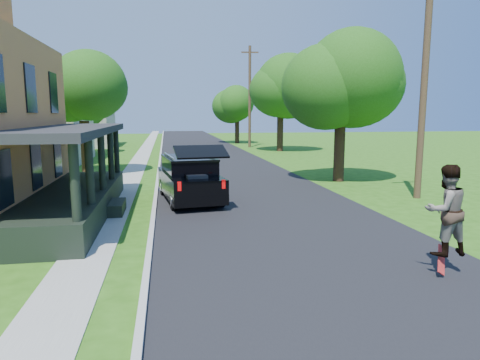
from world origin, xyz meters
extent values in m
plane|color=#295711|center=(0.00, 0.00, 0.00)|extent=(140.00, 140.00, 0.00)
cube|color=black|center=(0.00, 20.00, 0.00)|extent=(8.00, 120.00, 0.02)
cube|color=#B0B0AA|center=(-4.05, 20.00, 0.00)|extent=(0.15, 120.00, 0.12)
cube|color=gray|center=(-5.60, 20.00, 0.00)|extent=(1.30, 120.00, 0.03)
cube|color=black|center=(-6.80, 6.00, 0.45)|extent=(2.40, 10.00, 0.90)
cube|color=black|center=(-6.80, 6.00, 3.00)|extent=(2.60, 10.30, 0.25)
cube|color=#A8A295|center=(-13.50, 24.00, 2.50)|extent=(8.00, 8.00, 5.00)
pyramid|color=black|center=(-13.50, 24.00, 7.20)|extent=(12.78, 12.78, 2.20)
cube|color=#A8A295|center=(-13.50, 40.00, 2.50)|extent=(8.00, 8.00, 5.00)
pyramid|color=black|center=(-13.50, 40.00, 7.20)|extent=(12.78, 12.78, 2.20)
cube|color=black|center=(-2.63, 7.87, 0.71)|extent=(2.61, 5.02, 0.93)
cube|color=black|center=(-2.65, 8.03, 1.45)|extent=(2.22, 3.19, 0.60)
cube|color=black|center=(-2.65, 8.03, 1.78)|extent=(2.27, 3.29, 0.09)
cube|color=black|center=(-2.33, 5.54, 2.24)|extent=(1.97, 1.22, 0.42)
cube|color=#38383D|center=(-2.44, 6.44, 1.04)|extent=(0.84, 0.75, 0.49)
cube|color=#BBBCC0|center=(-3.45, 7.93, 1.88)|extent=(0.40, 2.63, 0.07)
cube|color=#BBBCC0|center=(-1.85, 8.13, 1.88)|extent=(0.40, 2.63, 0.07)
cube|color=#990505|center=(-3.13, 5.41, 1.04)|extent=(0.14, 0.08, 0.33)
cube|color=#990505|center=(-1.52, 5.61, 1.04)|extent=(0.14, 0.08, 0.33)
cylinder|color=black|center=(-3.70, 9.33, 0.37)|extent=(0.35, 0.77, 0.74)
cylinder|color=black|center=(-1.96, 9.55, 0.37)|extent=(0.35, 0.77, 0.74)
cylinder|color=black|center=(-3.30, 6.18, 0.37)|extent=(0.35, 0.77, 0.74)
cylinder|color=black|center=(-1.56, 6.41, 0.37)|extent=(0.35, 0.77, 0.74)
imported|color=black|center=(2.50, -1.30, 1.47)|extent=(1.04, 0.83, 2.03)
cube|color=#A1110D|center=(2.44, -1.38, 0.36)|extent=(0.46, 0.48, 0.60)
cylinder|color=black|center=(-8.30, 17.08, 1.57)|extent=(0.63, 0.63, 3.15)
sphere|color=#2B6F1D|center=(-8.30, 17.08, 4.62)|extent=(5.02, 5.02, 4.42)
sphere|color=#2B6F1D|center=(-7.95, 16.73, 5.61)|extent=(4.35, 4.35, 3.83)
sphere|color=#2B6F1D|center=(-8.73, 17.55, 5.12)|extent=(4.46, 4.46, 3.93)
cylinder|color=black|center=(-10.66, 30.42, 1.47)|extent=(0.70, 0.70, 2.94)
sphere|color=#2B6F1D|center=(-10.66, 30.42, 4.56)|extent=(6.44, 6.44, 4.86)
sphere|color=#2B6F1D|center=(-10.20, 30.32, 5.64)|extent=(5.58, 5.58, 4.21)
sphere|color=#2B6F1D|center=(-11.25, 30.57, 5.10)|extent=(5.73, 5.73, 4.32)
cylinder|color=black|center=(5.50, 11.79, 1.52)|extent=(0.67, 0.67, 3.03)
sphere|color=#2B6F1D|center=(5.50, 11.79, 4.79)|extent=(6.21, 6.21, 5.29)
sphere|color=#2B6F1D|center=(5.84, 11.41, 5.97)|extent=(5.38, 5.38, 4.58)
sphere|color=#2B6F1D|center=(5.08, 12.29, 5.38)|extent=(5.52, 5.52, 4.70)
cylinder|color=black|center=(7.26, 30.34, 2.02)|extent=(0.73, 0.73, 4.03)
sphere|color=#2B6F1D|center=(7.26, 30.34, 6.14)|extent=(7.68, 7.68, 6.32)
sphere|color=#2B6F1D|center=(7.76, 30.14, 7.54)|extent=(6.65, 6.65, 5.47)
sphere|color=#2B6F1D|center=(6.64, 30.63, 6.84)|extent=(6.83, 6.83, 5.62)
cylinder|color=black|center=(5.00, 41.95, 1.52)|extent=(0.65, 0.65, 3.05)
sphere|color=#2B6F1D|center=(5.00, 41.95, 4.45)|extent=(5.30, 5.30, 4.20)
sphere|color=#2B6F1D|center=(5.26, 41.57, 5.38)|extent=(4.59, 4.59, 3.64)
sphere|color=#2B6F1D|center=(4.68, 42.44, 4.91)|extent=(4.71, 4.71, 3.73)
cylinder|color=#472C21|center=(7.00, 6.83, 4.49)|extent=(0.32, 0.32, 8.97)
cylinder|color=#472C21|center=(5.27, 35.43, 5.28)|extent=(0.32, 0.32, 10.55)
cube|color=#472C21|center=(5.27, 35.43, 9.88)|extent=(1.80, 0.34, 0.13)
camera|label=1|loc=(-3.54, -9.61, 3.58)|focal=32.00mm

